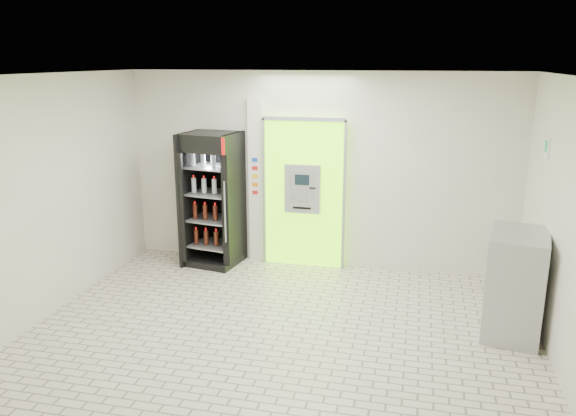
% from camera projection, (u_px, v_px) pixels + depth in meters
% --- Properties ---
extents(ground, '(6.00, 6.00, 0.00)m').
position_uv_depth(ground, '(279.00, 335.00, 6.64)').
color(ground, beige).
rests_on(ground, ground).
extents(room_shell, '(6.00, 6.00, 6.00)m').
position_uv_depth(room_shell, '(278.00, 183.00, 6.17)').
color(room_shell, silver).
rests_on(room_shell, ground).
extents(atm_assembly, '(1.30, 0.24, 2.33)m').
position_uv_depth(atm_assembly, '(304.00, 192.00, 8.65)').
color(atm_assembly, '#73E608').
rests_on(atm_assembly, ground).
extents(pillar, '(0.22, 0.11, 2.60)m').
position_uv_depth(pillar, '(256.00, 181.00, 8.83)').
color(pillar, silver).
rests_on(pillar, ground).
extents(beverage_cooler, '(0.89, 0.84, 2.09)m').
position_uv_depth(beverage_cooler, '(213.00, 202.00, 8.76)').
color(beverage_cooler, black).
rests_on(beverage_cooler, ground).
extents(steel_cabinet, '(0.80, 1.03, 1.24)m').
position_uv_depth(steel_cabinet, '(516.00, 284.00, 6.55)').
color(steel_cabinet, '#9EA1A6').
rests_on(steel_cabinet, ground).
extents(exit_sign, '(0.02, 0.22, 0.26)m').
position_uv_depth(exit_sign, '(547.00, 148.00, 6.76)').
color(exit_sign, white).
rests_on(exit_sign, room_shell).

